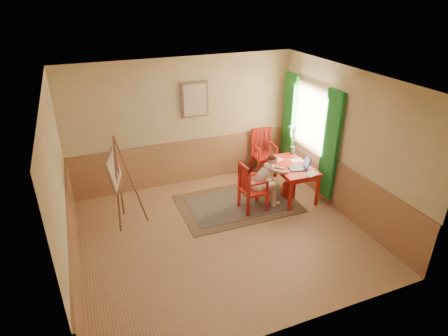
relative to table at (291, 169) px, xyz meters
name	(u,v)px	position (x,y,z in m)	size (l,w,h in m)	color
room	(222,165)	(-1.86, -0.78, 0.77)	(5.04, 4.54, 2.84)	tan
wainscot	(207,190)	(-1.86, 0.02, -0.13)	(5.00, 4.50, 1.00)	tan
window	(309,128)	(0.56, 0.32, 0.71)	(0.12, 2.01, 2.20)	white
wall_portrait	(195,100)	(-1.61, 1.42, 1.27)	(0.60, 0.05, 0.76)	#8D6B4F
rug	(238,203)	(-1.18, 0.08, -0.62)	(2.41, 1.62, 0.02)	#8C7251
table	(291,169)	(0.00, 0.00, 0.00)	(0.76, 1.22, 0.72)	red
chair_left	(251,188)	(-1.04, -0.22, -0.12)	(0.49, 0.47, 1.02)	red
chair_back	(263,152)	(-0.05, 1.17, -0.09)	(0.52, 0.54, 1.09)	red
figure	(266,179)	(-0.71, -0.20, 0.00)	(0.85, 0.37, 1.15)	beige
laptop	(301,166)	(0.07, -0.21, 0.14)	(0.45, 0.32, 0.25)	#1E2338
papers	(297,165)	(0.10, -0.05, 0.09)	(0.68, 1.10, 0.00)	white
vase	(293,141)	(0.31, 0.52, 0.38)	(0.25, 0.32, 0.63)	#3F724C
wastebasket	(289,190)	(-0.06, -0.06, -0.48)	(0.28, 0.28, 0.30)	#B12B20
easel	(116,173)	(-3.48, 0.29, 0.42)	(0.67, 0.79, 1.78)	brown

